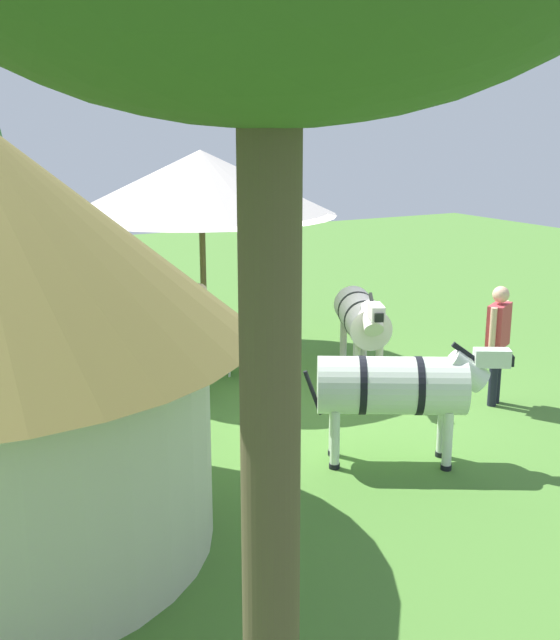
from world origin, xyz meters
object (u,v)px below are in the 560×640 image
patio_chair_east_end (249,347)px  patio_chair_west_end (140,344)px  shade_umbrella (201,183)px  guest_beside_umbrella (149,329)px  patio_dining_table (204,322)px  standing_watcher (498,334)px  zebra_by_umbrella (362,319)px  guest_behind_table (200,329)px  patio_chair_near_hut (264,318)px  zebra_nearest_camera (396,386)px  patio_chair_near_lawn (157,317)px

patio_chair_east_end → patio_chair_west_end: bearing=138.1°
shade_umbrella → guest_beside_umbrella: size_ratio=2.58×
patio_dining_table → standing_watcher: 4.80m
shade_umbrella → zebra_by_umbrella: bearing=-142.3°
patio_chair_west_end → guest_beside_umbrella: bearing=-25.1°
patio_chair_west_end → patio_chair_east_end: size_ratio=1.00×
standing_watcher → guest_behind_table: bearing=117.5°
patio_dining_table → patio_chair_east_end: bearing=-170.8°
patio_dining_table → guest_beside_umbrella: guest_beside_umbrella is taller
zebra_by_umbrella → guest_beside_umbrella: bearing=8.3°
shade_umbrella → patio_chair_west_end: 2.74m
patio_chair_near_hut → guest_behind_table: size_ratio=0.54×
patio_dining_table → zebra_nearest_camera: 4.83m
patio_chair_near_hut → guest_beside_umbrella: 3.10m
patio_chair_near_lawn → shade_umbrella: bearing=90.0°
patio_chair_near_lawn → standing_watcher: (-5.12, -3.17, 0.50)m
patio_chair_west_end → standing_watcher: 5.38m
standing_watcher → zebra_nearest_camera: bearing=171.4°
guest_beside_umbrella → patio_chair_near_hut: bearing=-28.5°
standing_watcher → patio_chair_east_end: bearing=104.9°
patio_chair_east_end → guest_behind_table: bearing=-169.1°
patio_chair_near_lawn → zebra_by_umbrella: bearing=103.0°
shade_umbrella → guest_beside_umbrella: 2.71m
guest_beside_umbrella → guest_behind_table: (-0.31, -0.66, -0.01)m
shade_umbrella → zebra_nearest_camera: shade_umbrella is taller
standing_watcher → zebra_by_umbrella: (1.74, 1.08, -0.03)m
patio_chair_east_end → zebra_by_umbrella: zebra_by_umbrella is taller
shade_umbrella → standing_watcher: 5.16m
shade_umbrella → zebra_nearest_camera: (-4.81, -0.34, -2.01)m
shade_umbrella → guest_behind_table: 2.62m
patio_dining_table → guest_behind_table: (-1.60, 0.73, 0.35)m
patio_chair_west_end → zebra_by_umbrella: bearing=42.4°
patio_chair_near_hut → guest_behind_table: bearing=121.3°
standing_watcher → zebra_nearest_camera: 2.58m
patio_chair_near_hut → guest_beside_umbrella: size_ratio=0.53×
patio_chair_near_lawn → guest_beside_umbrella: size_ratio=0.53×
zebra_by_umbrella → shade_umbrella: bearing=-27.9°
patio_chair_east_end → guest_behind_table: (-0.34, 0.94, 0.48)m
patio_chair_near_hut → zebra_by_umbrella: bearing=178.0°
shade_umbrella → standing_watcher: size_ratio=2.55×
guest_beside_umbrella → zebra_by_umbrella: bearing=-75.0°
patio_chair_east_end → guest_behind_table: size_ratio=0.54×
guest_beside_umbrella → zebra_by_umbrella: 3.19m
guest_behind_table → shade_umbrella: bearing=-155.2°
patio_chair_near_hut → zebra_by_umbrella: (-2.43, -0.43, 0.47)m
patio_chair_east_end → standing_watcher: standing_watcher is taller
patio_chair_east_end → shade_umbrella: bearing=90.0°
patio_dining_table → guest_behind_table: bearing=155.4°
patio_chair_east_end → guest_beside_umbrella: guest_beside_umbrella is taller
patio_dining_table → guest_beside_umbrella: (-1.29, 1.39, 0.36)m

